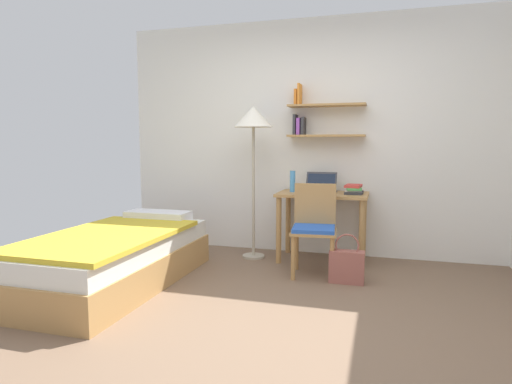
# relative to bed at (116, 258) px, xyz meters

# --- Properties ---
(ground_plane) EXTENTS (5.28, 5.28, 0.00)m
(ground_plane) POSITION_rel_bed_xyz_m (1.49, -0.39, -0.24)
(ground_plane) COLOR brown
(wall_back) EXTENTS (4.40, 0.27, 2.60)m
(wall_back) POSITION_rel_bed_xyz_m (1.49, 1.63, 1.07)
(wall_back) COLOR white
(wall_back) RESTS_ON ground_plane
(bed) EXTENTS (0.96, 1.96, 0.54)m
(bed) POSITION_rel_bed_xyz_m (0.00, 0.00, 0.00)
(bed) COLOR #B2844C
(bed) RESTS_ON ground_plane
(desk) EXTENTS (0.93, 0.56, 0.72)m
(desk) POSITION_rel_bed_xyz_m (1.63, 1.31, 0.34)
(desk) COLOR #B2844C
(desk) RESTS_ON ground_plane
(desk_chair) EXTENTS (0.46, 0.44, 0.86)m
(desk_chair) POSITION_rel_bed_xyz_m (1.62, 0.81, 0.23)
(desk_chair) COLOR #B2844C
(desk_chair) RESTS_ON ground_plane
(standing_lamp) EXTENTS (0.42, 0.42, 1.63)m
(standing_lamp) POSITION_rel_bed_xyz_m (0.89, 1.23, 1.21)
(standing_lamp) COLOR #B2A893
(standing_lamp) RESTS_ON ground_plane
(laptop) EXTENTS (0.33, 0.23, 0.21)m
(laptop) POSITION_rel_bed_xyz_m (1.60, 1.38, 0.54)
(laptop) COLOR #2D2D33
(laptop) RESTS_ON desk
(water_bottle) EXTENTS (0.06, 0.06, 0.23)m
(water_bottle) POSITION_rel_bed_xyz_m (1.31, 1.31, 0.60)
(water_bottle) COLOR #4C99DB
(water_bottle) RESTS_ON desk
(book_stack) EXTENTS (0.19, 0.25, 0.10)m
(book_stack) POSITION_rel_bed_xyz_m (1.95, 1.31, 0.53)
(book_stack) COLOR #333338
(book_stack) RESTS_ON desk
(handbag) EXTENTS (0.31, 0.12, 0.45)m
(handbag) POSITION_rel_bed_xyz_m (1.94, 0.62, -0.08)
(handbag) COLOR #99564C
(handbag) RESTS_ON ground_plane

